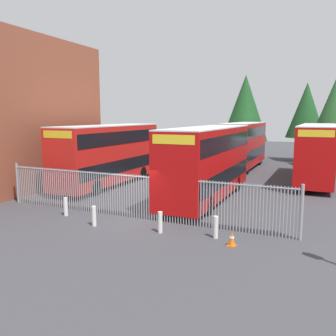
{
  "coord_description": "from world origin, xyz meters",
  "views": [
    {
      "loc": [
        8.48,
        -15.0,
        5.09
      ],
      "look_at": [
        0.0,
        4.0,
        2.0
      ],
      "focal_mm": 37.74,
      "sensor_mm": 36.0,
      "label": 1
    }
  ],
  "objects_px": {
    "double_decker_bus_behind_fence_left": "(109,152)",
    "bollard_far_right": "(216,227)",
    "double_decker_bus_far_back": "(243,143)",
    "bollard_near_left": "(66,207)",
    "bollard_center_front": "(94,216)",
    "bollard_near_right": "(160,222)",
    "double_decker_bus_near_gate": "(208,160)",
    "double_decker_bus_behind_fence_right": "(317,151)",
    "traffic_cone_by_gate": "(232,239)"
  },
  "relations": [
    {
      "from": "double_decker_bus_behind_fence_left",
      "to": "bollard_far_right",
      "type": "bearing_deg",
      "value": -37.21
    },
    {
      "from": "double_decker_bus_far_back",
      "to": "bollard_near_left",
      "type": "bearing_deg",
      "value": -103.02
    },
    {
      "from": "bollard_center_front",
      "to": "bollard_near_right",
      "type": "distance_m",
      "value": 3.24
    },
    {
      "from": "double_decker_bus_near_gate",
      "to": "bollard_far_right",
      "type": "bearing_deg",
      "value": -69.55
    },
    {
      "from": "bollard_near_right",
      "to": "bollard_far_right",
      "type": "xyz_separation_m",
      "value": [
        2.41,
        0.33,
        0.0
      ]
    },
    {
      "from": "double_decker_bus_behind_fence_left",
      "to": "bollard_near_left",
      "type": "distance_m",
      "value": 8.42
    },
    {
      "from": "bollard_center_front",
      "to": "bollard_near_right",
      "type": "bearing_deg",
      "value": 6.63
    },
    {
      "from": "double_decker_bus_behind_fence_right",
      "to": "bollard_near_left",
      "type": "height_order",
      "value": "double_decker_bus_behind_fence_right"
    },
    {
      "from": "bollard_center_front",
      "to": "double_decker_bus_behind_fence_left",
      "type": "bearing_deg",
      "value": 119.13
    },
    {
      "from": "bollard_far_right",
      "to": "double_decker_bus_behind_fence_right",
      "type": "bearing_deg",
      "value": 77.41
    },
    {
      "from": "bollard_near_right",
      "to": "traffic_cone_by_gate",
      "type": "bearing_deg",
      "value": -4.96
    },
    {
      "from": "double_decker_bus_far_back",
      "to": "traffic_cone_by_gate",
      "type": "xyz_separation_m",
      "value": [
        4.13,
        -21.02,
        -2.13
      ]
    },
    {
      "from": "bollard_far_right",
      "to": "bollard_near_right",
      "type": "bearing_deg",
      "value": -172.22
    },
    {
      "from": "double_decker_bus_far_back",
      "to": "double_decker_bus_behind_fence_left",
      "type": "bearing_deg",
      "value": -119.85
    },
    {
      "from": "double_decker_bus_near_gate",
      "to": "traffic_cone_by_gate",
      "type": "relative_size",
      "value": 18.32
    },
    {
      "from": "bollard_near_left",
      "to": "bollard_center_front",
      "type": "xyz_separation_m",
      "value": [
        2.35,
        -0.83,
        0.0
      ]
    },
    {
      "from": "bollard_near_right",
      "to": "bollard_near_left",
      "type": "bearing_deg",
      "value": 175.37
    },
    {
      "from": "double_decker_bus_behind_fence_left",
      "to": "bollard_center_front",
      "type": "height_order",
      "value": "double_decker_bus_behind_fence_left"
    },
    {
      "from": "double_decker_bus_near_gate",
      "to": "bollard_far_right",
      "type": "xyz_separation_m",
      "value": [
        2.45,
        -6.56,
        -1.95
      ]
    },
    {
      "from": "double_decker_bus_behind_fence_right",
      "to": "double_decker_bus_far_back",
      "type": "distance_m",
      "value": 8.42
    },
    {
      "from": "double_decker_bus_far_back",
      "to": "bollard_center_front",
      "type": "bearing_deg",
      "value": -96.34
    },
    {
      "from": "bollard_near_left",
      "to": "bollard_center_front",
      "type": "distance_m",
      "value": 2.49
    },
    {
      "from": "double_decker_bus_behind_fence_left",
      "to": "double_decker_bus_far_back",
      "type": "distance_m",
      "value": 14.38
    },
    {
      "from": "bollard_near_left",
      "to": "double_decker_bus_far_back",
      "type": "bearing_deg",
      "value": 76.98
    },
    {
      "from": "bollard_near_left",
      "to": "bollard_far_right",
      "type": "xyz_separation_m",
      "value": [
        7.98,
        -0.12,
        0.0
      ]
    },
    {
      "from": "double_decker_bus_near_gate",
      "to": "bollard_near_right",
      "type": "distance_m",
      "value": 7.16
    },
    {
      "from": "double_decker_bus_far_back",
      "to": "bollard_near_left",
      "type": "relative_size",
      "value": 11.38
    },
    {
      "from": "double_decker_bus_behind_fence_left",
      "to": "double_decker_bus_behind_fence_right",
      "type": "bearing_deg",
      "value": 28.06
    },
    {
      "from": "double_decker_bus_far_back",
      "to": "bollard_near_right",
      "type": "height_order",
      "value": "double_decker_bus_far_back"
    },
    {
      "from": "double_decker_bus_behind_fence_left",
      "to": "bollard_near_left",
      "type": "xyz_separation_m",
      "value": [
        2.47,
        -7.81,
        -1.95
      ]
    },
    {
      "from": "double_decker_bus_behind_fence_right",
      "to": "double_decker_bus_far_back",
      "type": "height_order",
      "value": "same"
    },
    {
      "from": "bollard_center_front",
      "to": "traffic_cone_by_gate",
      "type": "relative_size",
      "value": 1.61
    },
    {
      "from": "double_decker_bus_behind_fence_right",
      "to": "traffic_cone_by_gate",
      "type": "height_order",
      "value": "double_decker_bus_behind_fence_right"
    },
    {
      "from": "double_decker_bus_far_back",
      "to": "bollard_center_front",
      "type": "xyz_separation_m",
      "value": [
        -2.34,
        -21.11,
        -1.95
      ]
    },
    {
      "from": "double_decker_bus_far_back",
      "to": "traffic_cone_by_gate",
      "type": "bearing_deg",
      "value": -78.89
    },
    {
      "from": "bollard_center_front",
      "to": "bollard_near_right",
      "type": "xyz_separation_m",
      "value": [
        3.22,
        0.37,
        0.0
      ]
    },
    {
      "from": "double_decker_bus_near_gate",
      "to": "bollard_near_right",
      "type": "relative_size",
      "value": 11.38
    },
    {
      "from": "double_decker_bus_near_gate",
      "to": "bollard_center_front",
      "type": "distance_m",
      "value": 8.17
    },
    {
      "from": "double_decker_bus_behind_fence_right",
      "to": "bollard_center_front",
      "type": "relative_size",
      "value": 11.38
    },
    {
      "from": "double_decker_bus_behind_fence_left",
      "to": "bollard_far_right",
      "type": "height_order",
      "value": "double_decker_bus_behind_fence_left"
    },
    {
      "from": "double_decker_bus_near_gate",
      "to": "bollard_center_front",
      "type": "xyz_separation_m",
      "value": [
        -3.19,
        -7.27,
        -1.95
      ]
    },
    {
      "from": "bollard_near_left",
      "to": "traffic_cone_by_gate",
      "type": "xyz_separation_m",
      "value": [
        8.82,
        -0.73,
        -0.19
      ]
    },
    {
      "from": "double_decker_bus_far_back",
      "to": "bollard_near_left",
      "type": "xyz_separation_m",
      "value": [
        -4.69,
        -20.29,
        -1.95
      ]
    },
    {
      "from": "double_decker_bus_near_gate",
      "to": "double_decker_bus_behind_fence_left",
      "type": "xyz_separation_m",
      "value": [
        -8.0,
        1.37,
        0.0
      ]
    },
    {
      "from": "double_decker_bus_behind_fence_left",
      "to": "double_decker_bus_far_back",
      "type": "height_order",
      "value": "same"
    },
    {
      "from": "bollard_near_left",
      "to": "traffic_cone_by_gate",
      "type": "height_order",
      "value": "bollard_near_left"
    },
    {
      "from": "double_decker_bus_near_gate",
      "to": "double_decker_bus_behind_fence_right",
      "type": "height_order",
      "value": "same"
    },
    {
      "from": "double_decker_bus_far_back",
      "to": "traffic_cone_by_gate",
      "type": "distance_m",
      "value": 21.53
    },
    {
      "from": "double_decker_bus_near_gate",
      "to": "bollard_near_left",
      "type": "height_order",
      "value": "double_decker_bus_near_gate"
    },
    {
      "from": "double_decker_bus_far_back",
      "to": "bollard_far_right",
      "type": "bearing_deg",
      "value": -80.84
    }
  ]
}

